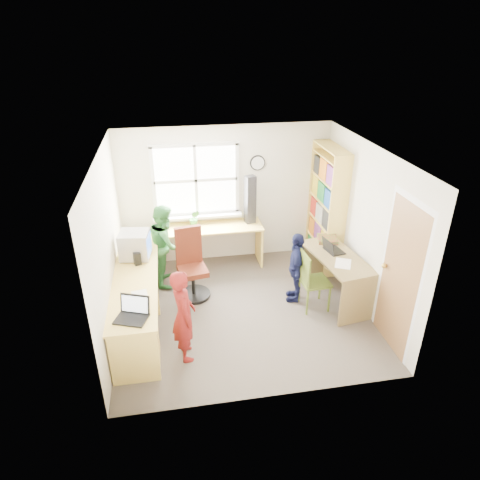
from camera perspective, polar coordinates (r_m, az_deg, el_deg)
The scene contains 19 objects.
room at distance 5.95m, azimuth 0.36°, elevation 0.79°, with size 3.64×3.44×2.44m.
l_desk at distance 5.94m, azimuth -11.73°, elevation -8.40°, with size 2.38×2.95×0.75m.
right_desk at distance 6.61m, azimuth 12.67°, elevation -3.68°, with size 0.80×1.39×0.76m.
bookshelf at distance 7.42m, azimuth 11.40°, elevation 3.85°, with size 0.30×1.02×2.10m.
swivel_chair at distance 6.65m, azimuth -6.50°, elevation -3.64°, with size 0.59×0.59×1.11m.
wooden_chair at distance 6.37m, azimuth 9.43°, elevation -5.11°, with size 0.42×0.42×0.92m.
crt_monitor at distance 6.41m, azimuth -13.84°, elevation -0.66°, with size 0.47×0.43×0.41m.
laptop_left at distance 5.23m, azimuth -14.10°, elevation -9.39°, with size 0.45×0.41×0.25m.
laptop_right at distance 6.59m, azimuth 12.14°, elevation -1.15°, with size 0.31×0.35×0.21m.
speaker_a at distance 6.27m, azimuth -13.55°, elevation -2.41°, with size 0.12×0.12×0.19m.
speaker_b at distance 6.67m, azimuth -13.16°, elevation -0.59°, with size 0.12×0.12×0.18m.
cd_tower at distance 7.30m, azimuth 1.36°, elevation 5.41°, with size 0.20×0.19×0.84m.
game_box at distance 6.92m, azimuth 11.56°, elevation 0.12°, with size 0.36×0.36×0.06m.
paper_a at distance 5.60m, azimuth -13.20°, elevation -7.28°, with size 0.24×0.31×0.00m.
paper_b at distance 6.32m, azimuth 13.58°, elevation -3.07°, with size 0.33×0.37×0.00m.
potted_plant at distance 7.25m, azimuth -6.09°, elevation 2.86°, with size 0.17×0.14×0.31m, color #317830.
person_red at distance 5.39m, azimuth -7.52°, elevation -9.95°, with size 0.46×0.30×1.25m, color maroon.
person_green at distance 6.95m, azimuth -9.85°, elevation -0.62°, with size 0.65×0.51×1.35m, color #327E38.
person_navy at distance 6.51m, azimuth 7.54°, elevation -3.60°, with size 0.66×0.27×1.12m, color #13163C.
Camera 1 is at (-0.95, -5.17, 3.82)m, focal length 32.00 mm.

